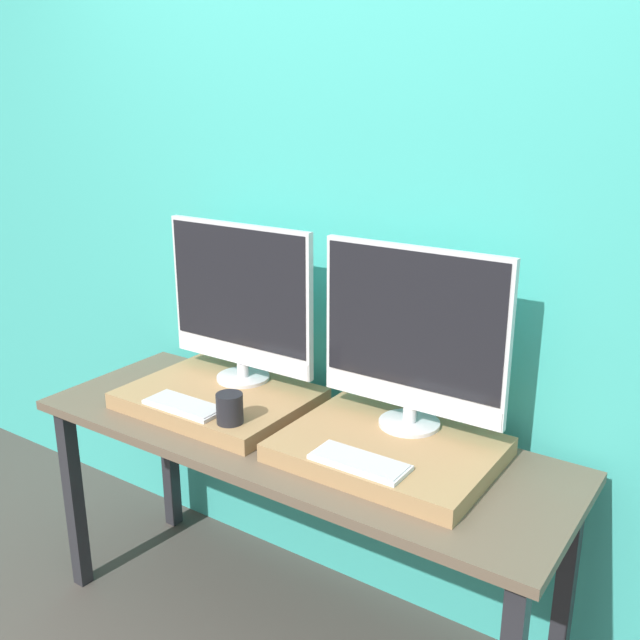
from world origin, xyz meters
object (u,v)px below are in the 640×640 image
Objects in this scene: mug at (230,408)px; keyboard_right at (360,462)px; monitor_right at (413,335)px; monitor_left at (240,300)px; keyboard_left at (184,405)px.

mug is 0.45m from keyboard_right.
mug is at bearing -147.84° from monitor_right.
monitor_left and monitor_right have the same top height.
mug is at bearing -56.37° from monitor_left.
monitor_left is 0.75m from keyboard_right.
keyboard_left is at bearing -156.09° from monitor_right.
monitor_left is 6.24× the size of mug.
keyboard_right is at bearing -90.00° from monitor_right.
keyboard_left is 0.46× the size of monitor_right.
keyboard_right is at bearing 0.00° from keyboard_left.
monitor_right reaches higher than keyboard_left.
monitor_right is (0.45, 0.28, 0.24)m from mug.
monitor_left is at bearing 90.00° from keyboard_left.
monitor_right reaches higher than mug.
keyboard_right is at bearing -23.91° from monitor_left.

